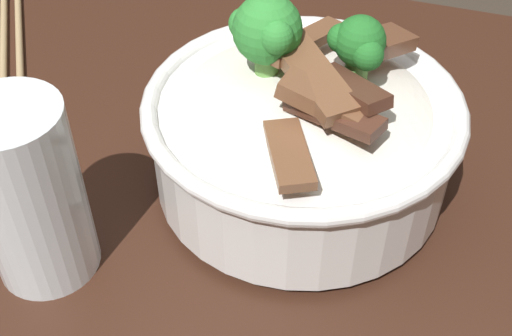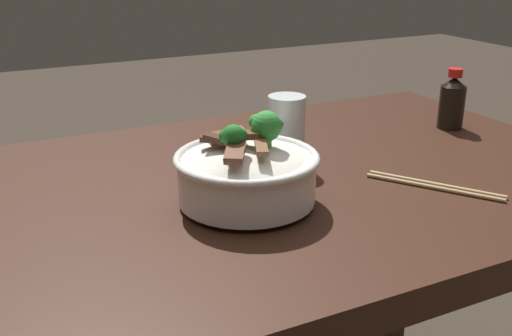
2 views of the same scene
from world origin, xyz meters
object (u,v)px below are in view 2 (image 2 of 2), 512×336
at_px(drinking_glass, 287,134).
at_px(soy_sauce_bottle, 452,102).
at_px(chopsticks_pair, 434,186).
at_px(rice_bowl, 247,170).

bearing_deg(drinking_glass, soy_sauce_bottle, 5.57).
bearing_deg(soy_sauce_bottle, drinking_glass, -174.43).
distance_m(drinking_glass, chopsticks_pair, 0.27).
bearing_deg(soy_sauce_bottle, chopsticks_pair, -136.77).
distance_m(rice_bowl, chopsticks_pair, 0.32).
bearing_deg(chopsticks_pair, soy_sauce_bottle, 43.23).
bearing_deg(rice_bowl, chopsticks_pair, -14.48).
height_order(rice_bowl, chopsticks_pair, rice_bowl).
relative_size(rice_bowl, soy_sauce_bottle, 1.72).
bearing_deg(chopsticks_pair, drinking_glass, 129.13).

